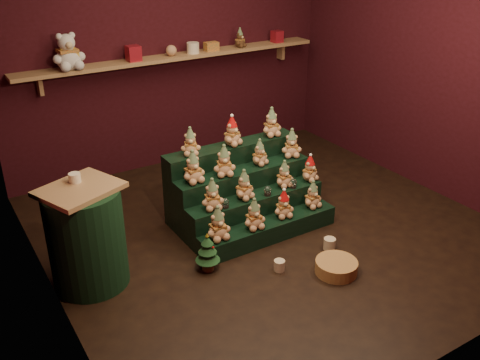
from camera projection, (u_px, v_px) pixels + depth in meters
ground at (269, 229)px, 5.13m from camera, size 4.00×4.00×0.00m
back_wall at (169, 45)px, 6.09m from camera, size 4.00×0.10×2.80m
left_wall at (20, 132)px, 3.54m from camera, size 0.10×4.00×2.80m
right_wall at (436, 58)px, 5.50m from camera, size 0.10×4.00×2.80m
back_shelf at (176, 57)px, 6.00m from camera, size 3.60×0.26×0.24m
riser_tier_front at (269, 230)px, 4.94m from camera, size 1.40×0.22×0.18m
riser_tier_midfront at (256, 212)px, 5.07m from camera, size 1.40×0.22×0.36m
riser_tier_midback at (244, 194)px, 5.20m from camera, size 1.40×0.22×0.54m
riser_tier_back at (232, 178)px, 5.32m from camera, size 1.40×0.22×0.72m
teddy_0 at (218, 223)px, 4.57m from camera, size 0.22×0.20×0.30m
teddy_1 at (254, 214)px, 4.74m from camera, size 0.21×0.19×0.29m
teddy_2 at (284, 204)px, 4.93m from camera, size 0.22×0.20×0.27m
teddy_3 at (313, 194)px, 5.10m from camera, size 0.20×0.19×0.27m
teddy_4 at (212, 194)px, 4.69m from camera, size 0.24×0.23×0.28m
teddy_5 at (244, 185)px, 4.87m from camera, size 0.25×0.23×0.28m
teddy_6 at (284, 174)px, 5.10m from camera, size 0.19×0.17×0.26m
teddy_7 at (310, 168)px, 5.22m from camera, size 0.23×0.22×0.26m
teddy_8 at (193, 167)px, 4.76m from camera, size 0.23×0.21×0.30m
teddy_9 at (224, 161)px, 4.90m from camera, size 0.25×0.24×0.29m
teddy_10 at (260, 152)px, 5.13m from camera, size 0.22×0.21×0.25m
teddy_11 at (292, 143)px, 5.30m from camera, size 0.26×0.25×0.28m
teddy_12 at (190, 141)px, 4.88m from camera, size 0.23×0.22×0.26m
teddy_13 at (232, 131)px, 5.09m from camera, size 0.26×0.25×0.28m
teddy_14 at (271, 122)px, 5.32m from camera, size 0.21×0.19×0.29m
snow_globe_a at (225, 203)px, 4.75m from camera, size 0.07×0.07×0.09m
snow_globe_b at (268, 191)px, 4.96m from camera, size 0.07×0.07×0.09m
snow_globe_c at (293, 183)px, 5.11m from camera, size 0.07×0.07×0.09m
side_table at (86, 237)px, 4.19m from camera, size 0.70×0.64×0.86m
table_ornament at (75, 178)px, 4.07m from camera, size 0.09×0.09×0.07m
mini_christmas_tree at (208, 252)px, 4.46m from camera, size 0.21×0.21×0.36m
mug_left at (279, 265)px, 4.50m from camera, size 0.09×0.09×0.09m
mug_right at (329, 244)px, 4.79m from camera, size 0.11×0.11×0.11m
wicker_basket at (336, 267)px, 4.47m from camera, size 0.45×0.45×0.11m
white_bear at (67, 47)px, 5.29m from camera, size 0.34×0.31×0.46m
brown_bear at (240, 38)px, 6.31m from camera, size 0.20×0.19×0.22m
gift_tin_red_a at (133, 53)px, 5.69m from camera, size 0.14×0.14×0.16m
gift_tin_cream at (193, 48)px, 6.04m from camera, size 0.14×0.14×0.12m
gift_tin_red_b at (277, 36)px, 6.59m from camera, size 0.12×0.12×0.14m
shelf_plush_ball at (171, 51)px, 5.91m from camera, size 0.12×0.12×0.12m
scarf_gift_box at (211, 46)px, 6.16m from camera, size 0.16×0.10×0.10m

